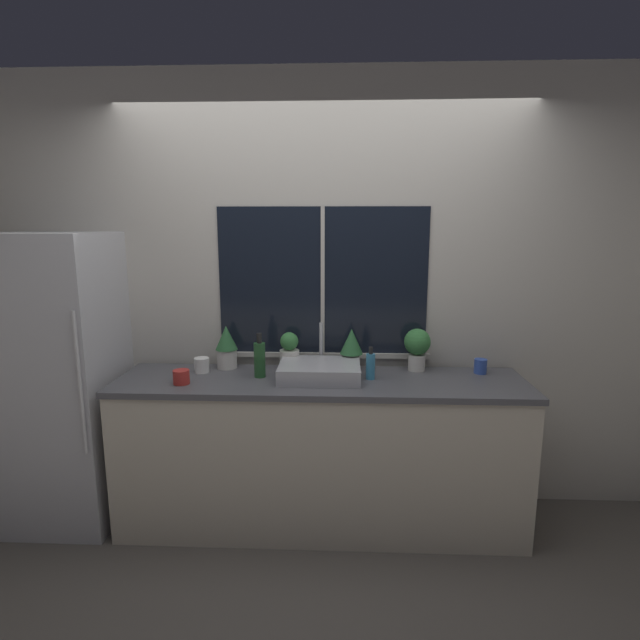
{
  "coord_description": "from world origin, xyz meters",
  "views": [
    {
      "loc": [
        0.12,
        -2.49,
        1.79
      ],
      "look_at": [
        -0.0,
        0.28,
        1.26
      ],
      "focal_mm": 28.0,
      "sensor_mm": 36.0,
      "label": 1
    }
  ],
  "objects_px": {
    "mug_blue": "(480,366)",
    "mug_red": "(181,377)",
    "sink": "(320,370)",
    "potted_plant_center_left": "(289,351)",
    "potted_plant_far_right": "(417,346)",
    "bottle_tall": "(260,359)",
    "refrigerator": "(61,380)",
    "soap_bottle": "(371,366)",
    "mug_white": "(202,365)",
    "potted_plant_far_left": "(227,346)",
    "potted_plant_center_right": "(352,346)"
  },
  "relations": [
    {
      "from": "sink",
      "to": "soap_bottle",
      "type": "distance_m",
      "value": 0.3
    },
    {
      "from": "mug_red",
      "to": "mug_white",
      "type": "bearing_deg",
      "value": 76.51
    },
    {
      "from": "potted_plant_center_left",
      "to": "potted_plant_far_right",
      "type": "xyz_separation_m",
      "value": [
        0.78,
        -0.0,
        0.04
      ]
    },
    {
      "from": "bottle_tall",
      "to": "mug_blue",
      "type": "relative_size",
      "value": 2.99
    },
    {
      "from": "potted_plant_center_right",
      "to": "mug_red",
      "type": "distance_m",
      "value": 1.02
    },
    {
      "from": "refrigerator",
      "to": "potted_plant_center_left",
      "type": "xyz_separation_m",
      "value": [
        1.36,
        0.17,
        0.15
      ]
    },
    {
      "from": "potted_plant_center_right",
      "to": "mug_white",
      "type": "height_order",
      "value": "potted_plant_center_right"
    },
    {
      "from": "soap_bottle",
      "to": "mug_red",
      "type": "xyz_separation_m",
      "value": [
        -1.07,
        -0.13,
        -0.04
      ]
    },
    {
      "from": "refrigerator",
      "to": "sink",
      "type": "height_order",
      "value": "refrigerator"
    },
    {
      "from": "potted_plant_center_right",
      "to": "soap_bottle",
      "type": "height_order",
      "value": "potted_plant_center_right"
    },
    {
      "from": "potted_plant_center_right",
      "to": "bottle_tall",
      "type": "xyz_separation_m",
      "value": [
        -0.54,
        -0.18,
        -0.04
      ]
    },
    {
      "from": "refrigerator",
      "to": "mug_white",
      "type": "distance_m",
      "value": 0.85
    },
    {
      "from": "mug_white",
      "to": "refrigerator",
      "type": "bearing_deg",
      "value": -175.13
    },
    {
      "from": "sink",
      "to": "mug_red",
      "type": "distance_m",
      "value": 0.78
    },
    {
      "from": "sink",
      "to": "mug_blue",
      "type": "distance_m",
      "value": 0.97
    },
    {
      "from": "potted_plant_center_left",
      "to": "mug_red",
      "type": "distance_m",
      "value": 0.66
    },
    {
      "from": "bottle_tall",
      "to": "mug_white",
      "type": "height_order",
      "value": "bottle_tall"
    },
    {
      "from": "sink",
      "to": "potted_plant_far_left",
      "type": "bearing_deg",
      "value": 162.54
    },
    {
      "from": "refrigerator",
      "to": "mug_red",
      "type": "distance_m",
      "value": 0.81
    },
    {
      "from": "sink",
      "to": "soap_bottle",
      "type": "height_order",
      "value": "sink"
    },
    {
      "from": "mug_blue",
      "to": "potted_plant_far_right",
      "type": "bearing_deg",
      "value": 172.98
    },
    {
      "from": "mug_blue",
      "to": "mug_red",
      "type": "distance_m",
      "value": 1.76
    },
    {
      "from": "sink",
      "to": "mug_white",
      "type": "relative_size",
      "value": 5.22
    },
    {
      "from": "mug_white",
      "to": "mug_red",
      "type": "relative_size",
      "value": 0.98
    },
    {
      "from": "potted_plant_center_left",
      "to": "mug_white",
      "type": "bearing_deg",
      "value": -169.16
    },
    {
      "from": "mug_blue",
      "to": "potted_plant_center_left",
      "type": "bearing_deg",
      "value": 177.72
    },
    {
      "from": "potted_plant_far_left",
      "to": "mug_white",
      "type": "relative_size",
      "value": 3.0
    },
    {
      "from": "potted_plant_far_right",
      "to": "mug_red",
      "type": "relative_size",
      "value": 2.85
    },
    {
      "from": "potted_plant_far_left",
      "to": "mug_white",
      "type": "bearing_deg",
      "value": -142.76
    },
    {
      "from": "potted_plant_far_right",
      "to": "refrigerator",
      "type": "bearing_deg",
      "value": -175.43
    },
    {
      "from": "potted_plant_far_right",
      "to": "bottle_tall",
      "type": "bearing_deg",
      "value": -169.39
    },
    {
      "from": "refrigerator",
      "to": "potted_plant_center_right",
      "type": "relative_size",
      "value": 6.83
    },
    {
      "from": "potted_plant_far_left",
      "to": "mug_blue",
      "type": "xyz_separation_m",
      "value": [
        1.55,
        -0.05,
        -0.1
      ]
    },
    {
      "from": "potted_plant_far_left",
      "to": "bottle_tall",
      "type": "bearing_deg",
      "value": -36.84
    },
    {
      "from": "soap_bottle",
      "to": "mug_red",
      "type": "height_order",
      "value": "soap_bottle"
    },
    {
      "from": "mug_white",
      "to": "mug_red",
      "type": "height_order",
      "value": "mug_white"
    },
    {
      "from": "bottle_tall",
      "to": "mug_red",
      "type": "relative_size",
      "value": 2.87
    },
    {
      "from": "potted_plant_far_right",
      "to": "mug_blue",
      "type": "bearing_deg",
      "value": -7.02
    },
    {
      "from": "soap_bottle",
      "to": "bottle_tall",
      "type": "relative_size",
      "value": 0.73
    },
    {
      "from": "potted_plant_far_right",
      "to": "bottle_tall",
      "type": "distance_m",
      "value": 0.96
    },
    {
      "from": "refrigerator",
      "to": "sink",
      "type": "bearing_deg",
      "value": -0.47
    },
    {
      "from": "potted_plant_far_right",
      "to": "mug_blue",
      "type": "relative_size",
      "value": 2.97
    },
    {
      "from": "potted_plant_center_right",
      "to": "mug_white",
      "type": "distance_m",
      "value": 0.92
    },
    {
      "from": "mug_white",
      "to": "mug_blue",
      "type": "xyz_separation_m",
      "value": [
        1.68,
        0.05,
        -0.0
      ]
    },
    {
      "from": "sink",
      "to": "mug_white",
      "type": "xyz_separation_m",
      "value": [
        -0.72,
        0.08,
        -0.0
      ]
    },
    {
      "from": "potted_plant_far_left",
      "to": "refrigerator",
      "type": "bearing_deg",
      "value": -169.99
    },
    {
      "from": "potted_plant_far_left",
      "to": "soap_bottle",
      "type": "relative_size",
      "value": 1.4
    },
    {
      "from": "refrigerator",
      "to": "mug_white",
      "type": "bearing_deg",
      "value": 4.87
    },
    {
      "from": "sink",
      "to": "potted_plant_center_left",
      "type": "bearing_deg",
      "value": 136.67
    },
    {
      "from": "potted_plant_center_left",
      "to": "bottle_tall",
      "type": "relative_size",
      "value": 0.88
    }
  ]
}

